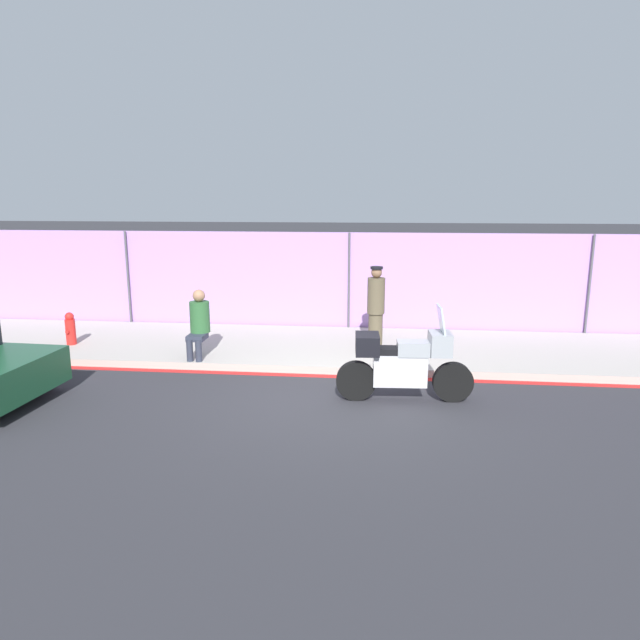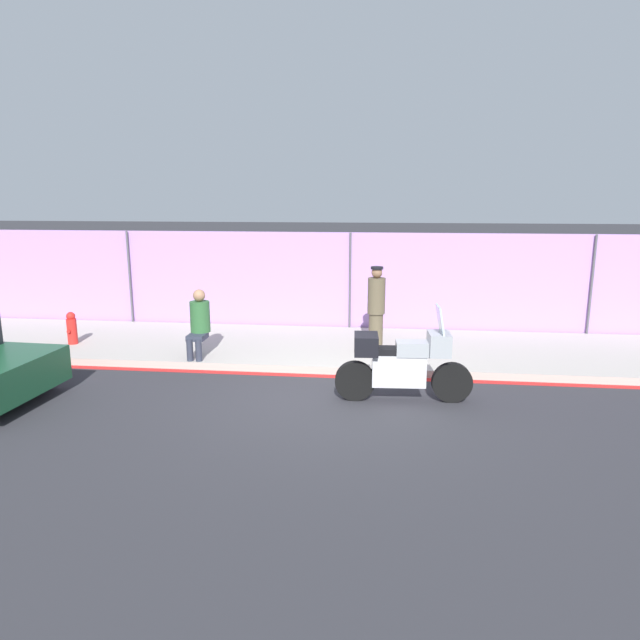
# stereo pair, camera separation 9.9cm
# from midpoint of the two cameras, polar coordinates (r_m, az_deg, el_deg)

# --- Properties ---
(ground_plane) EXTENTS (120.00, 120.00, 0.00)m
(ground_plane) POSITION_cam_midpoint_polar(r_m,az_deg,el_deg) (8.95, 0.80, -8.10)
(ground_plane) COLOR #2D2D33
(sidewalk) EXTENTS (39.10, 3.21, 0.14)m
(sidewalk) POSITION_cam_midpoint_polar(r_m,az_deg,el_deg) (11.71, 2.16, -2.80)
(sidewalk) COLOR #ADA89E
(sidewalk) RESTS_ON ground_plane
(curb_paint_stripe) EXTENTS (39.10, 0.18, 0.01)m
(curb_paint_stripe) POSITION_cam_midpoint_polar(r_m,az_deg,el_deg) (10.11, 1.46, -5.66)
(curb_paint_stripe) COLOR red
(curb_paint_stripe) RESTS_ON ground_plane
(storefront_fence) EXTENTS (37.14, 0.17, 2.31)m
(storefront_fence) POSITION_cam_midpoint_polar(r_m,az_deg,el_deg) (13.14, 2.72, 3.71)
(storefront_fence) COLOR #AD7FC6
(storefront_fence) RESTS_ON ground_plane
(motorcycle) EXTENTS (2.12, 0.58, 1.51)m
(motorcycle) POSITION_cam_midpoint_polar(r_m,az_deg,el_deg) (8.87, 8.03, -4.22)
(motorcycle) COLOR black
(motorcycle) RESTS_ON ground_plane
(officer_standing) EXTENTS (0.35, 0.35, 1.64)m
(officer_standing) POSITION_cam_midpoint_polar(r_m,az_deg,el_deg) (11.29, 5.36, 1.32)
(officer_standing) COLOR brown
(officer_standing) RESTS_ON sidewalk
(person_seated_on_curb) EXTENTS (0.37, 0.66, 1.27)m
(person_seated_on_curb) POSITION_cam_midpoint_polar(r_m,az_deg,el_deg) (10.93, -12.27, -0.01)
(person_seated_on_curb) COLOR #2D3342
(person_seated_on_curb) RESTS_ON sidewalk
(fire_hydrant) EXTENTS (0.20, 0.25, 0.67)m
(fire_hydrant) POSITION_cam_midpoint_polar(r_m,az_deg,el_deg) (12.71, -23.90, -0.80)
(fire_hydrant) COLOR red
(fire_hydrant) RESTS_ON sidewalk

